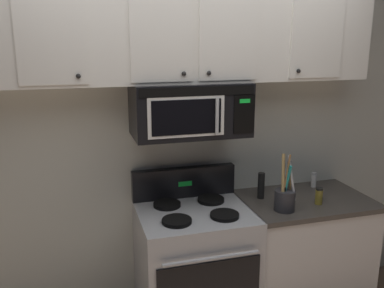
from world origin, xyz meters
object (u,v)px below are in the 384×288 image
at_px(pepper_mill, 261,186).
at_px(spice_jar, 319,196).
at_px(salt_shaker, 314,180).
at_px(over_range_microwave, 190,109).
at_px(stove_range, 195,269).
at_px(utensil_crock_charcoal, 285,197).

height_order(pepper_mill, spice_jar, pepper_mill).
bearing_deg(salt_shaker, over_range_microwave, -175.28).
distance_m(salt_shaker, spice_jar, 0.36).
xyz_separation_m(stove_range, salt_shaker, (1.03, 0.20, 0.49)).
xyz_separation_m(stove_range, over_range_microwave, (-0.00, 0.12, 1.11)).
relative_size(utensil_crock_charcoal, spice_jar, 3.31).
bearing_deg(pepper_mill, over_range_microwave, 177.64).
xyz_separation_m(salt_shaker, pepper_mill, (-0.50, -0.11, 0.04)).
xyz_separation_m(over_range_microwave, spice_jar, (0.87, -0.24, -0.62)).
xyz_separation_m(utensil_crock_charcoal, salt_shaker, (0.44, 0.35, -0.04)).
distance_m(over_range_microwave, spice_jar, 1.09).
relative_size(over_range_microwave, spice_jar, 6.35).
height_order(over_range_microwave, spice_jar, over_range_microwave).
xyz_separation_m(over_range_microwave, pepper_mill, (0.53, -0.02, -0.58)).
height_order(utensil_crock_charcoal, spice_jar, utensil_crock_charcoal).
xyz_separation_m(stove_range, utensil_crock_charcoal, (0.59, -0.15, 0.53)).
bearing_deg(over_range_microwave, pepper_mill, -2.36).
distance_m(over_range_microwave, pepper_mill, 0.78).
bearing_deg(spice_jar, utensil_crock_charcoal, -173.35).
bearing_deg(spice_jar, stove_range, 172.24).
distance_m(over_range_microwave, salt_shaker, 1.20).
bearing_deg(salt_shaker, stove_range, -168.92).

